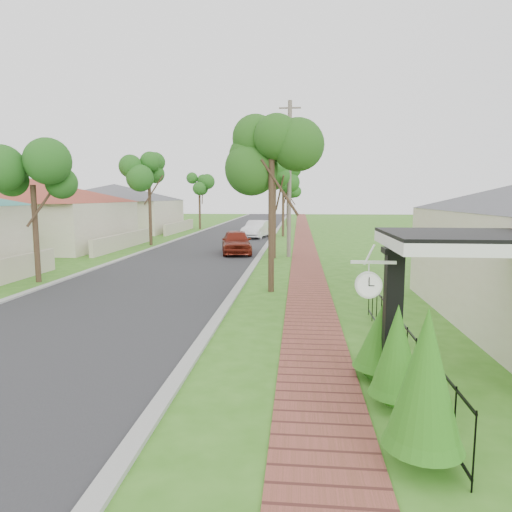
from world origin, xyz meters
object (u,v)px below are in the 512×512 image
at_px(parked_car_red, 236,242).
at_px(utility_pole, 289,179).
at_px(parked_car_white, 257,229).
at_px(station_clock, 369,283).
at_px(near_tree, 272,156).
at_px(porch_post, 392,325).

relative_size(parked_car_red, utility_pole, 0.48).
bearing_deg(parked_car_red, parked_car_white, 78.38).
height_order(parked_car_red, station_clock, station_clock).
bearing_deg(station_clock, parked_car_red, 104.40).
distance_m(parked_car_red, near_tree, 11.71).
relative_size(porch_post, utility_pole, 0.29).
height_order(parked_car_white, near_tree, near_tree).
xyz_separation_m(parked_car_red, utility_pole, (3.13, -0.96, 3.65)).
xyz_separation_m(parked_car_red, near_tree, (2.73, -10.63, 4.08)).
height_order(porch_post, parked_car_white, porch_post).
relative_size(parked_car_white, utility_pole, 0.50).
bearing_deg(parked_car_white, parked_car_red, -79.85).
distance_m(porch_post, parked_car_red, 19.39).
bearing_deg(parked_car_white, utility_pole, -64.62).
height_order(porch_post, near_tree, near_tree).
height_order(parked_car_red, parked_car_white, parked_car_red).
bearing_deg(utility_pole, parked_car_white, 103.97).
height_order(parked_car_white, utility_pole, utility_pole).
bearing_deg(porch_post, parked_car_white, 99.96).
distance_m(near_tree, utility_pole, 9.68).
xyz_separation_m(near_tree, utility_pole, (0.40, 9.66, -0.44)).
xyz_separation_m(parked_car_white, near_tree, (2.49, -21.31, 4.09)).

